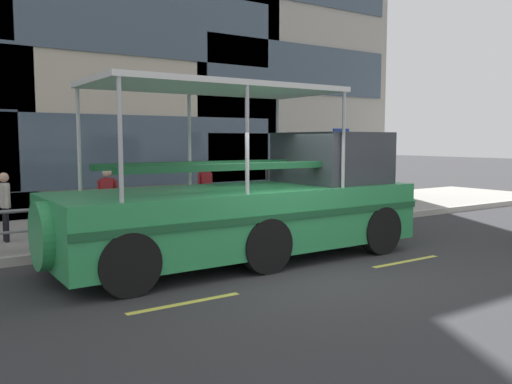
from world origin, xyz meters
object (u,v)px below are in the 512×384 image
object	(u,v)px
parking_sign	(340,157)
duck_tour_boat	(263,204)
pedestrian_mid_left	(205,187)
pedestrian_near_bow	(274,182)
pedestrian_mid_right	(108,195)
pedestrian_near_stern	(5,200)

from	to	relation	value
parking_sign	duck_tour_boat	bearing A→B (deg)	-149.82
pedestrian_mid_left	pedestrian_near_bow	bearing A→B (deg)	-7.85
pedestrian_near_bow	pedestrian_mid_left	xyz separation A→B (m)	(-2.04, 0.28, -0.05)
parking_sign	pedestrian_near_bow	size ratio (longest dim) A/B	1.50
parking_sign	pedestrian_near_bow	world-z (taller)	parking_sign
pedestrian_mid_right	pedestrian_near_stern	world-z (taller)	pedestrian_mid_right
parking_sign	pedestrian_near_bow	distance (m)	2.14
pedestrian_mid_right	pedestrian_mid_left	bearing A→B (deg)	10.67
duck_tour_boat	pedestrian_mid_right	bearing A→B (deg)	125.78
duck_tour_boat	pedestrian_near_bow	bearing A→B (deg)	50.95
parking_sign	duck_tour_boat	xyz separation A→B (m)	(-4.57, -2.66, -0.81)
duck_tour_boat	pedestrian_mid_right	xyz separation A→B (m)	(-2.18, 3.02, 0.04)
pedestrian_mid_left	pedestrian_near_stern	world-z (taller)	pedestrian_mid_left
parking_sign	duck_tour_boat	world-z (taller)	duck_tour_boat
pedestrian_near_stern	pedestrian_mid_right	bearing A→B (deg)	-17.08
duck_tour_boat	pedestrian_mid_right	distance (m)	3.73
duck_tour_boat	pedestrian_near_stern	xyz separation A→B (m)	(-4.22, 3.65, -0.01)
parking_sign	pedestrian_mid_right	distance (m)	6.81
parking_sign	pedestrian_mid_left	size ratio (longest dim) A/B	1.58
pedestrian_mid_right	pedestrian_near_stern	bearing A→B (deg)	162.92
duck_tour_boat	pedestrian_mid_left	size ratio (longest dim) A/B	5.69
pedestrian_mid_right	pedestrian_near_stern	distance (m)	2.14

